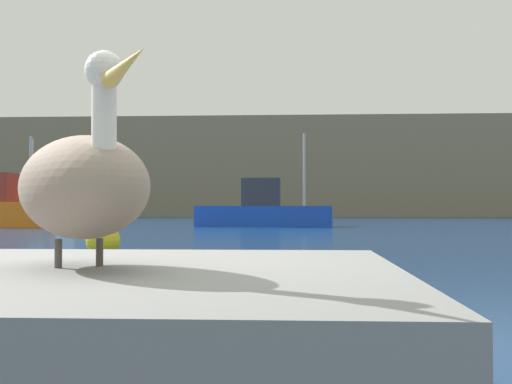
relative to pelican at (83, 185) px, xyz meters
The scene contains 7 objects.
hillside_backdrop 70.79m from the pelican, 90.03° to the left, with size 140.00×16.39×9.60m, color #7F755B.
pier_dock 0.65m from the pelican, 120.61° to the left, with size 2.55×2.49×0.64m, color gray.
pelican is the anchor object (origin of this frame).
fishing_boat_white 40.94m from the pelican, 109.86° to the left, with size 6.33×4.59×5.13m.
fishing_boat_blue 29.93m from the pelican, 91.50° to the left, with size 6.33×1.89×4.36m.
fishing_boat_orange 30.85m from the pelican, 114.28° to the left, with size 4.56×1.66×4.13m.
mooring_buoy 9.74m from the pelican, 105.40° to the left, with size 0.60×0.60×0.60m, color yellow.
Camera 1 is at (0.89, -3.35, 0.88)m, focal length 48.91 mm.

